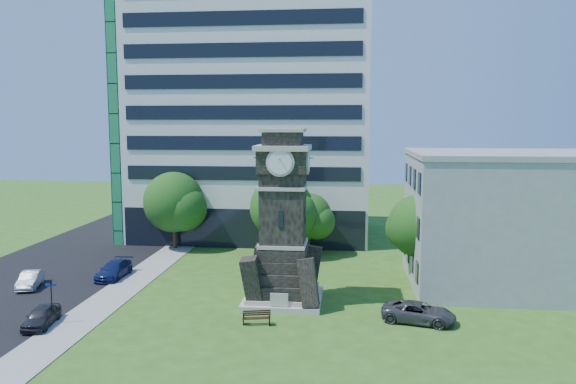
# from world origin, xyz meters

# --- Properties ---
(ground) EXTENTS (160.00, 160.00, 0.00)m
(ground) POSITION_xyz_m (0.00, 0.00, 0.00)
(ground) COLOR #2F5919
(ground) RESTS_ON ground
(sidewalk) EXTENTS (3.00, 70.00, 0.06)m
(sidewalk) POSITION_xyz_m (-9.50, 5.00, 0.03)
(sidewalk) COLOR gray
(sidewalk) RESTS_ON ground
(street) EXTENTS (14.00, 80.00, 0.02)m
(street) POSITION_xyz_m (-18.00, 5.00, 0.01)
(street) COLOR black
(street) RESTS_ON ground
(clock_tower) EXTENTS (5.40, 5.40, 12.22)m
(clock_tower) POSITION_xyz_m (3.00, 2.00, 5.28)
(clock_tower) COLOR #B4AF9D
(clock_tower) RESTS_ON ground
(office_tall) EXTENTS (26.20, 15.11, 28.60)m
(office_tall) POSITION_xyz_m (-3.20, 25.84, 14.22)
(office_tall) COLOR white
(office_tall) RESTS_ON ground
(office_low) EXTENTS (15.20, 12.20, 10.40)m
(office_low) POSITION_xyz_m (19.97, 8.00, 5.21)
(office_low) COLOR #9B9DA0
(office_low) RESTS_ON ground
(car_street_south) EXTENTS (2.02, 3.85, 1.25)m
(car_street_south) POSITION_xyz_m (-11.44, -4.41, 0.63)
(car_street_south) COLOR #222328
(car_street_south) RESTS_ON ground
(car_street_mid) EXTENTS (2.28, 3.95, 1.23)m
(car_street_mid) POSITION_xyz_m (-16.75, 3.35, 0.61)
(car_street_mid) COLOR #B9BDC2
(car_street_mid) RESTS_ON ground
(car_street_north) EXTENTS (1.86, 4.53, 1.31)m
(car_street_north) POSITION_xyz_m (-11.47, 6.65, 0.66)
(car_street_north) COLOR #121C4F
(car_street_north) RESTS_ON ground
(car_east_lot) EXTENTS (5.00, 3.17, 1.28)m
(car_east_lot) POSITION_xyz_m (12.03, -1.27, 0.64)
(car_east_lot) COLOR #414246
(car_east_lot) RESTS_ON ground
(park_bench) EXTENTS (1.75, 0.47, 0.90)m
(park_bench) POSITION_xyz_m (1.85, -2.75, 0.48)
(park_bench) COLOR black
(park_bench) RESTS_ON ground
(street_sign) EXTENTS (0.65, 0.07, 2.72)m
(street_sign) POSITION_xyz_m (-10.93, -4.03, 1.70)
(street_sign) COLOR black
(street_sign) RESTS_ON ground
(tree_nw) EXTENTS (6.65, 6.05, 7.76)m
(tree_nw) POSITION_xyz_m (-9.70, 17.63, 4.54)
(tree_nw) COLOR #332114
(tree_nw) RESTS_ON ground
(tree_nc) EXTENTS (6.57, 5.98, 7.65)m
(tree_nc) POSITION_xyz_m (1.36, 15.60, 4.48)
(tree_nc) COLOR #332114
(tree_nc) RESTS_ON ground
(tree_ne) EXTENTS (4.89, 4.45, 5.96)m
(tree_ne) POSITION_xyz_m (3.85, 16.40, 3.59)
(tree_ne) COLOR #332114
(tree_ne) RESTS_ON ground
(tree_east) EXTENTS (5.41, 4.92, 7.11)m
(tree_east) POSITION_xyz_m (13.12, 7.36, 4.46)
(tree_east) COLOR #332114
(tree_east) RESTS_ON ground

